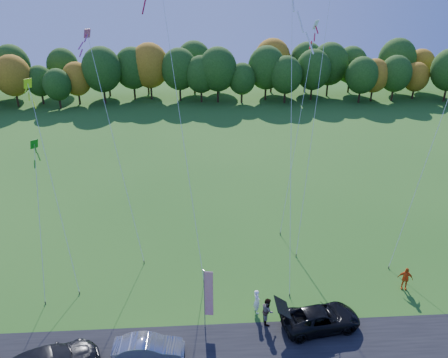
{
  "coord_description": "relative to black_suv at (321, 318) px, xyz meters",
  "views": [
    {
      "loc": [
        -1.75,
        -22.47,
        20.05
      ],
      "look_at": [
        0.0,
        6.0,
        7.0
      ],
      "focal_mm": 35.0,
      "sensor_mm": 36.0,
      "label": 1
    }
  ],
  "objects": [
    {
      "name": "kite_delta_red",
      "position": [
        -0.94,
        7.75,
        10.26
      ],
      "size": [
        2.45,
        9.56,
        20.74
      ],
      "color": "#4C3F33",
      "rests_on": "ground"
    },
    {
      "name": "person_tailgate_b",
      "position": [
        -3.28,
        0.65,
        0.23
      ],
      "size": [
        0.75,
        0.93,
        1.84
      ],
      "primitive_type": "imported",
      "rotation": [
        0.0,
        0.0,
        1.63
      ],
      "color": "gray",
      "rests_on": "ground"
    },
    {
      "name": "feather_flag",
      "position": [
        -7.05,
        0.43,
        1.99
      ],
      "size": [
        0.57,
        0.14,
        4.37
      ],
      "color": "#999999",
      "rests_on": "ground"
    },
    {
      "name": "black_suv",
      "position": [
        0.0,
        0.0,
        0.0
      ],
      "size": [
        5.27,
        3.05,
        1.38
      ],
      "primitive_type": "imported",
      "rotation": [
        0.0,
        0.0,
        1.73
      ],
      "color": "black",
      "rests_on": "ground"
    },
    {
      "name": "kite_diamond_green",
      "position": [
        -18.2,
        5.41,
        4.85
      ],
      "size": [
        1.11,
        4.63,
        10.74
      ],
      "color": "#4C3F33",
      "rests_on": "ground"
    },
    {
      "name": "kite_diamond_pink",
      "position": [
        -13.64,
        10.6,
        7.64
      ],
      "size": [
        4.16,
        6.54,
        17.09
      ],
      "color": "#4C3F33",
      "rests_on": "ground"
    },
    {
      "name": "silver_sedan",
      "position": [
        -10.57,
        -1.81,
        -0.02
      ],
      "size": [
        4.13,
        1.51,
        1.35
      ],
      "primitive_type": "imported",
      "rotation": [
        0.0,
        0.0,
        1.55
      ],
      "color": "#A9A8AD",
      "rests_on": "ground"
    },
    {
      "name": "tree_line",
      "position": [
        -5.62,
        56.62,
        -0.69
      ],
      "size": [
        116.0,
        12.0,
        10.0
      ],
      "primitive_type": null,
      "color": "#1E4711",
      "rests_on": "ground"
    },
    {
      "name": "person_east",
      "position": [
        6.94,
        3.37,
        0.18
      ],
      "size": [
        1.11,
        0.75,
        1.74
      ],
      "primitive_type": "imported",
      "rotation": [
        0.0,
        0.0,
        -0.35
      ],
      "color": "#D95514",
      "rests_on": "ground"
    },
    {
      "name": "person_tailgate_a",
      "position": [
        -3.84,
        1.59,
        0.19
      ],
      "size": [
        0.57,
        0.73,
        1.77
      ],
      "primitive_type": "imported",
      "rotation": [
        0.0,
        0.0,
        1.83
      ],
      "color": "white",
      "rests_on": "ground"
    },
    {
      "name": "kite_delta_blue",
      "position": [
        -8.79,
        10.56,
        10.84
      ],
      "size": [
        4.61,
        12.04,
        23.87
      ],
      "color": "#4C3F33",
      "rests_on": "ground"
    },
    {
      "name": "kite_parafoil_rainbow",
      "position": [
        9.82,
        8.54,
        7.79
      ],
      "size": [
        7.29,
        6.1,
        17.18
      ],
      "color": "#4C3F33",
      "rests_on": "ground"
    },
    {
      "name": "kite_diamond_white",
      "position": [
        0.97,
        13.74,
        7.81
      ],
      "size": [
        3.62,
        5.82,
        17.43
      ],
      "color": "#4C3F33",
      "rests_on": "ground"
    },
    {
      "name": "kite_parafoil_orange",
      "position": [
        2.7,
        14.13,
        15.6
      ],
      "size": [
        7.12,
        13.34,
        33.03
      ],
      "color": "#4C3F33",
      "rests_on": "ground"
    },
    {
      "name": "ground",
      "position": [
        -5.62,
        1.62,
        -0.69
      ],
      "size": [
        160.0,
        160.0,
        0.0
      ],
      "primitive_type": "plane",
      "color": "#235917"
    },
    {
      "name": "kite_diamond_yellow",
      "position": [
        -17.83,
        7.92,
        6.01
      ],
      "size": [
        4.34,
        8.12,
        13.94
      ],
      "color": "#4C3F33",
      "rests_on": "ground"
    }
  ]
}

